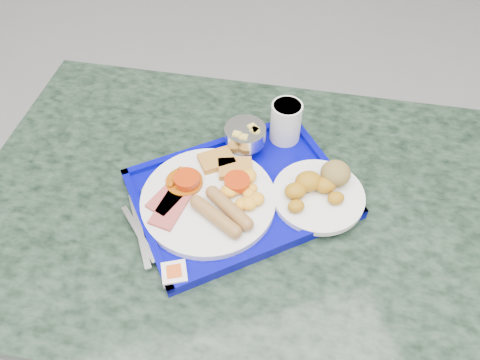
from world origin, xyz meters
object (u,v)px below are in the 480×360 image
object	(u,v)px
table	(245,248)
tray	(240,195)
main_plate	(212,196)
fruit_bowl	(245,135)
bread_plate	(320,189)
juice_cup	(286,121)

from	to	relation	value
table	tray	xyz separation A→B (m)	(-0.01, 0.01, 0.18)
table	main_plate	world-z (taller)	main_plate
table	main_plate	distance (m)	0.21
main_plate	fruit_bowl	size ratio (longest dim) A/B	3.03
main_plate	fruit_bowl	xyz separation A→B (m)	(0.10, 0.12, 0.02)
tray	fruit_bowl	world-z (taller)	fruit_bowl
bread_plate	juice_cup	world-z (taller)	juice_cup
table	juice_cup	world-z (taller)	juice_cup
bread_plate	tray	bearing A→B (deg)	164.30
juice_cup	main_plate	bearing A→B (deg)	-144.95
tray	bread_plate	size ratio (longest dim) A/B	2.48
tray	juice_cup	bearing A→B (deg)	44.06
table	bread_plate	distance (m)	0.25
fruit_bowl	juice_cup	bearing A→B (deg)	6.97
tray	bread_plate	distance (m)	0.16
fruit_bowl	main_plate	bearing A→B (deg)	-128.81
tray	juice_cup	world-z (taller)	juice_cup
tray	main_plate	world-z (taller)	main_plate
table	juice_cup	bearing A→B (deg)	48.90
bread_plate	juice_cup	xyz separation A→B (m)	(-0.02, 0.17, 0.03)
fruit_bowl	juice_cup	size ratio (longest dim) A/B	0.94
main_plate	juice_cup	xyz separation A→B (m)	(0.19, 0.13, 0.03)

